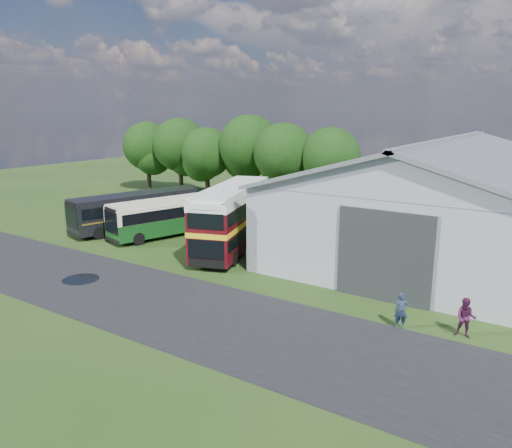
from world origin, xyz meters
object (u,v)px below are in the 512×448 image
Objects in this scene: storage_shed at (443,194)px; visitor_a at (401,311)px; bus_maroon_double at (233,218)px; visitor_b at (466,318)px; bus_green_single at (174,215)px; bus_dark_single at (136,210)px.

visitor_a is at bearing -82.44° from storage_shed.
bus_maroon_double is at bearing -146.26° from storage_shed.
visitor_b is at bearing -10.46° from visitor_a.
storage_shed reaches higher than bus_maroon_double.
visitor_b is (2.74, 0.69, 0.06)m from visitor_a.
visitor_a is 2.82m from visitor_b.
bus_green_single is 6.87m from bus_maroon_double.
bus_dark_single reaches higher than visitor_a.
bus_maroon_double is at bearing 7.31° from bus_green_single.
visitor_a is (21.41, -7.59, -0.74)m from bus_green_single.
storage_shed is 13.32× the size of visitor_b.
bus_green_single is (-19.42, -7.42, -2.55)m from storage_shed.
visitor_a is at bearing -171.56° from visitor_b.
bus_maroon_double is at bearing 131.35° from visitor_a.
visitor_b is at bearing 0.19° from bus_green_single.
bus_maroon_double is 10.84m from bus_dark_single.
bus_dark_single is at bearing -158.27° from bus_green_single.
bus_maroon_double is (-12.67, -8.46, -1.79)m from storage_shed.
bus_green_single is 0.99× the size of bus_maroon_double.
bus_maroon_double is (6.75, -1.05, 0.76)m from bus_green_single.
bus_green_single reaches higher than visitor_b.
visitor_a is at bearing -42.49° from bus_maroon_double.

